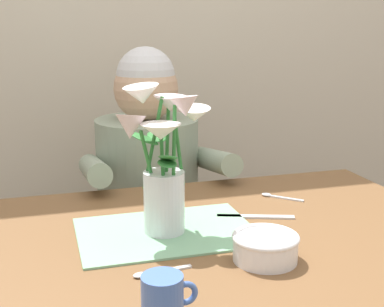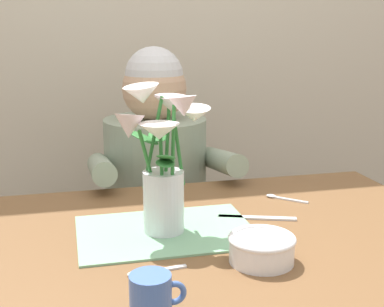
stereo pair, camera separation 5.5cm
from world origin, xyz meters
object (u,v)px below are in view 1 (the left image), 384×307
at_px(flower_vase, 163,158).
at_px(ceramic_mug, 163,299).
at_px(seated_person, 149,216).
at_px(dinner_knife, 256,217).
at_px(ceramic_bowl, 265,246).

bearing_deg(flower_vase, ceramic_mug, -103.33).
bearing_deg(flower_vase, seated_person, 81.83).
relative_size(seated_person, dinner_knife, 5.97).
relative_size(ceramic_bowl, dinner_knife, 0.72).
relative_size(flower_vase, ceramic_mug, 3.64).
bearing_deg(ceramic_bowl, seated_person, 96.00).
height_order(seated_person, ceramic_bowl, seated_person).
height_order(flower_vase, ceramic_bowl, flower_vase).
distance_m(seated_person, flower_vase, 0.68).
xyz_separation_m(dinner_knife, ceramic_mug, (-0.32, -0.39, 0.04)).
height_order(ceramic_bowl, ceramic_mug, ceramic_mug).
xyz_separation_m(ceramic_bowl, dinner_knife, (0.08, 0.23, -0.03)).
xyz_separation_m(flower_vase, ceramic_mug, (-0.08, -0.36, -0.14)).
bearing_deg(seated_person, ceramic_mug, -102.90).
bearing_deg(ceramic_mug, flower_vase, 76.67).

